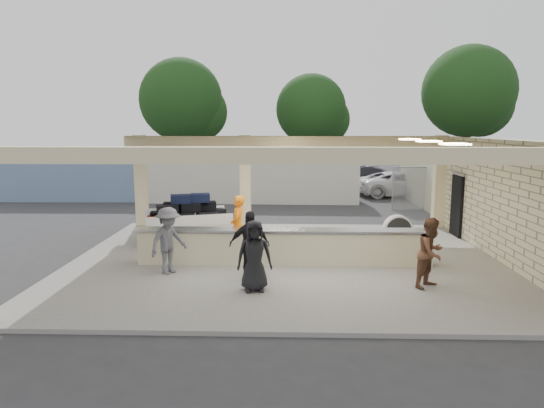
{
  "coord_description": "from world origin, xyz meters",
  "views": [
    {
      "loc": [
        0.05,
        -13.47,
        3.87
      ],
      "look_at": [
        -0.38,
        1.0,
        1.53
      ],
      "focal_mm": 32.0,
      "sensor_mm": 36.0,
      "label": 1
    }
  ],
  "objects_px": {
    "passenger_b": "(249,245)",
    "container_blue": "(81,175)",
    "baggage_counter": "(284,247)",
    "drum_fan": "(397,230)",
    "luggage_cart": "(187,217)",
    "passenger_d": "(254,256)",
    "car_white_a": "(401,184)",
    "container_white": "(249,178)",
    "car_dark": "(376,179)",
    "passenger_c": "(168,241)",
    "baggage_handler": "(238,226)",
    "passenger_a": "(431,253)",
    "car_white_b": "(473,182)"
  },
  "relations": [
    {
      "from": "car_white_a",
      "to": "car_dark",
      "type": "height_order",
      "value": "car_dark"
    },
    {
      "from": "luggage_cart",
      "to": "container_white",
      "type": "xyz_separation_m",
      "value": [
        1.32,
        9.5,
        0.26
      ]
    },
    {
      "from": "baggage_counter",
      "to": "car_white_b",
      "type": "relative_size",
      "value": 1.64
    },
    {
      "from": "passenger_c",
      "to": "car_white_b",
      "type": "relative_size",
      "value": 0.35
    },
    {
      "from": "passenger_a",
      "to": "car_white_b",
      "type": "relative_size",
      "value": 0.33
    },
    {
      "from": "drum_fan",
      "to": "passenger_c",
      "type": "distance_m",
      "value": 7.22
    },
    {
      "from": "luggage_cart",
      "to": "car_white_b",
      "type": "height_order",
      "value": "luggage_cart"
    },
    {
      "from": "passenger_d",
      "to": "car_white_a",
      "type": "relative_size",
      "value": 0.34
    },
    {
      "from": "baggage_handler",
      "to": "container_white",
      "type": "xyz_separation_m",
      "value": [
        -0.53,
        11.19,
        0.21
      ]
    },
    {
      "from": "passenger_b",
      "to": "container_blue",
      "type": "bearing_deg",
      "value": 118.07
    },
    {
      "from": "passenger_a",
      "to": "car_dark",
      "type": "xyz_separation_m",
      "value": [
        1.9,
        17.7,
        -0.17
      ]
    },
    {
      "from": "drum_fan",
      "to": "passenger_c",
      "type": "bearing_deg",
      "value": -158.95
    },
    {
      "from": "car_white_a",
      "to": "car_dark",
      "type": "bearing_deg",
      "value": 21.27
    },
    {
      "from": "car_dark",
      "to": "container_blue",
      "type": "relative_size",
      "value": 0.46
    },
    {
      "from": "baggage_handler",
      "to": "passenger_d",
      "type": "relative_size",
      "value": 1.08
    },
    {
      "from": "luggage_cart",
      "to": "baggage_handler",
      "type": "bearing_deg",
      "value": -59.56
    },
    {
      "from": "luggage_cart",
      "to": "baggage_handler",
      "type": "xyz_separation_m",
      "value": [
        1.85,
        -1.69,
        0.05
      ]
    },
    {
      "from": "baggage_counter",
      "to": "passenger_b",
      "type": "bearing_deg",
      "value": -123.56
    },
    {
      "from": "container_blue",
      "to": "baggage_handler",
      "type": "bearing_deg",
      "value": -51.59
    },
    {
      "from": "car_white_a",
      "to": "baggage_counter",
      "type": "bearing_deg",
      "value": 145.96
    },
    {
      "from": "baggage_counter",
      "to": "passenger_b",
      "type": "height_order",
      "value": "passenger_b"
    },
    {
      "from": "baggage_counter",
      "to": "car_dark",
      "type": "bearing_deg",
      "value": 71.31
    },
    {
      "from": "container_blue",
      "to": "car_white_b",
      "type": "bearing_deg",
      "value": 3.87
    },
    {
      "from": "passenger_b",
      "to": "car_dark",
      "type": "bearing_deg",
      "value": 61.92
    },
    {
      "from": "drum_fan",
      "to": "baggage_counter",
      "type": "bearing_deg",
      "value": -153.5
    },
    {
      "from": "car_white_b",
      "to": "container_white",
      "type": "bearing_deg",
      "value": 115.62
    },
    {
      "from": "luggage_cart",
      "to": "baggage_counter",
      "type": "bearing_deg",
      "value": -55.03
    },
    {
      "from": "baggage_counter",
      "to": "drum_fan",
      "type": "xyz_separation_m",
      "value": [
        3.57,
        2.1,
        0.05
      ]
    },
    {
      "from": "passenger_d",
      "to": "container_blue",
      "type": "bearing_deg",
      "value": 117.05
    },
    {
      "from": "drum_fan",
      "to": "passenger_c",
      "type": "height_order",
      "value": "passenger_c"
    },
    {
      "from": "car_white_a",
      "to": "container_white",
      "type": "height_order",
      "value": "container_white"
    },
    {
      "from": "luggage_cart",
      "to": "passenger_d",
      "type": "bearing_deg",
      "value": -78.83
    },
    {
      "from": "drum_fan",
      "to": "baggage_handler",
      "type": "bearing_deg",
      "value": -169.17
    },
    {
      "from": "passenger_a",
      "to": "baggage_counter",
      "type": "bearing_deg",
      "value": 109.14
    },
    {
      "from": "car_white_b",
      "to": "passenger_b",
      "type": "bearing_deg",
      "value": 159.24
    },
    {
      "from": "car_white_b",
      "to": "car_dark",
      "type": "xyz_separation_m",
      "value": [
        -5.1,
        1.64,
        -0.03
      ]
    },
    {
      "from": "car_dark",
      "to": "drum_fan",
      "type": "bearing_deg",
      "value": -171.82
    },
    {
      "from": "car_dark",
      "to": "passenger_b",
      "type": "bearing_deg",
      "value": 175.68
    },
    {
      "from": "baggage_handler",
      "to": "passenger_b",
      "type": "distance_m",
      "value": 2.15
    },
    {
      "from": "passenger_b",
      "to": "baggage_handler",
      "type": "bearing_deg",
      "value": 95.15
    },
    {
      "from": "passenger_c",
      "to": "passenger_d",
      "type": "xyz_separation_m",
      "value": [
        2.29,
        -1.26,
        -0.04
      ]
    },
    {
      "from": "baggage_handler",
      "to": "passenger_c",
      "type": "bearing_deg",
      "value": -43.07
    },
    {
      "from": "passenger_a",
      "to": "passenger_d",
      "type": "xyz_separation_m",
      "value": [
        -4.13,
        -0.37,
        -0.01
      ]
    },
    {
      "from": "drum_fan",
      "to": "container_blue",
      "type": "bearing_deg",
      "value": 140.58
    },
    {
      "from": "passenger_c",
      "to": "car_white_b",
      "type": "height_order",
      "value": "passenger_c"
    },
    {
      "from": "passenger_b",
      "to": "container_white",
      "type": "bearing_deg",
      "value": 86.28
    },
    {
      "from": "passenger_a",
      "to": "container_white",
      "type": "distance_m",
      "value": 14.82
    },
    {
      "from": "luggage_cart",
      "to": "passenger_c",
      "type": "bearing_deg",
      "value": -103.23
    },
    {
      "from": "passenger_b",
      "to": "car_white_b",
      "type": "distance_m",
      "value": 19.2
    },
    {
      "from": "baggage_counter",
      "to": "container_blue",
      "type": "bearing_deg",
      "value": 131.27
    }
  ]
}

